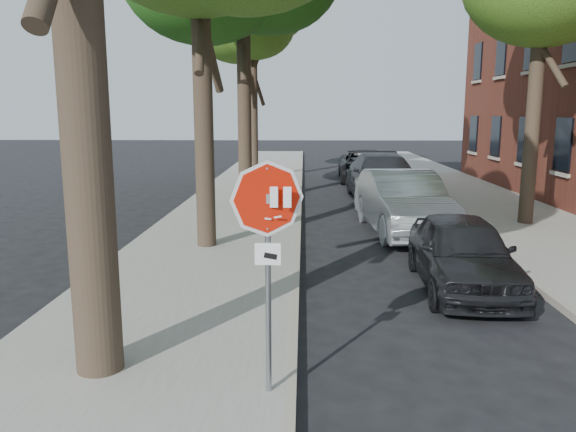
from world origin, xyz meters
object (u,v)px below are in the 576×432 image
at_px(tree_far, 252,24).
at_px(car_b, 403,202).
at_px(stop_sign, 268,233).
at_px(car_a, 462,253).
at_px(car_c, 383,177).
at_px(car_d, 366,166).

relative_size(tree_far, car_b, 1.84).
height_order(stop_sign, car_a, stop_sign).
height_order(car_b, car_c, car_c).
height_order(car_a, car_d, car_d).
distance_m(stop_sign, car_d, 21.00).
bearing_deg(tree_far, car_a, -72.52).
height_order(car_a, car_c, car_c).
bearing_deg(car_c, car_a, -91.68).
distance_m(stop_sign, car_b, 9.63).
xyz_separation_m(car_a, car_c, (0.00, 10.60, 0.17)).
height_order(tree_far, car_c, tree_far).
xyz_separation_m(stop_sign, car_c, (3.30, 14.84, -1.10)).
relative_size(stop_sign, car_c, 0.45).
bearing_deg(car_d, car_b, -89.10).
xyz_separation_m(tree_far, car_b, (5.06, -12.06, -6.38)).
distance_m(car_a, car_c, 10.60).
height_order(car_b, car_d, car_b).
bearing_deg(car_b, tree_far, 107.93).
bearing_deg(car_a, tree_far, 110.06).
distance_m(car_a, car_d, 16.47).
bearing_deg(car_d, car_c, -87.83).
bearing_deg(car_b, stop_sign, -113.38).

